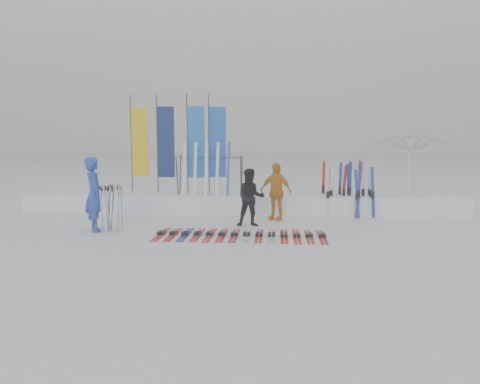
# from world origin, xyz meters

# --- Properties ---
(ground) EXTENTS (120.00, 120.00, 0.00)m
(ground) POSITION_xyz_m (0.00, 0.00, 0.00)
(ground) COLOR white
(ground) RESTS_ON ground
(snow_bank) EXTENTS (14.00, 1.60, 0.60)m
(snow_bank) POSITION_xyz_m (0.00, 4.60, 0.30)
(snow_bank) COLOR white
(snow_bank) RESTS_ON ground
(person_blue) EXTENTS (0.74, 0.83, 1.91)m
(person_blue) POSITION_xyz_m (-3.52, 1.15, 0.96)
(person_blue) COLOR #1F3EB7
(person_blue) RESTS_ON ground
(person_black) EXTENTS (0.84, 0.69, 1.58)m
(person_black) POSITION_xyz_m (0.45, 2.11, 0.79)
(person_black) COLOR black
(person_black) RESTS_ON ground
(person_yellow) EXTENTS (1.07, 0.79, 1.68)m
(person_yellow) POSITION_xyz_m (1.13, 3.15, 0.84)
(person_yellow) COLOR orange
(person_yellow) RESTS_ON ground
(tent_canopy) EXTENTS (3.14, 3.19, 2.59)m
(tent_canopy) POSITION_xyz_m (5.54, 5.37, 1.30)
(tent_canopy) COLOR white
(tent_canopy) RESTS_ON ground
(ski_row) EXTENTS (4.13, 1.70, 0.07)m
(ski_row) POSITION_xyz_m (0.28, 0.84, 0.03)
(ski_row) COLOR red
(ski_row) RESTS_ON ground
(pole_cluster) EXTENTS (0.69, 0.52, 1.24)m
(pole_cluster) POSITION_xyz_m (-3.20, 1.12, 0.60)
(pole_cluster) COLOR #595B60
(pole_cluster) RESTS_ON ground
(feather_flags) EXTENTS (3.18, 0.28, 3.20)m
(feather_flags) POSITION_xyz_m (-2.06, 4.78, 2.24)
(feather_flags) COLOR #383A3F
(feather_flags) RESTS_ON ground
(ski_rack) EXTENTS (2.04, 0.80, 1.23)m
(ski_rack) POSITION_xyz_m (-0.95, 4.20, 1.38)
(ski_rack) COLOR #383A3F
(ski_rack) RESTS_ON ground
(upright_skis) EXTENTS (1.50, 1.09, 1.69)m
(upright_skis) POSITION_xyz_m (3.44, 4.10, 0.79)
(upright_skis) COLOR navy
(upright_skis) RESTS_ON ground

